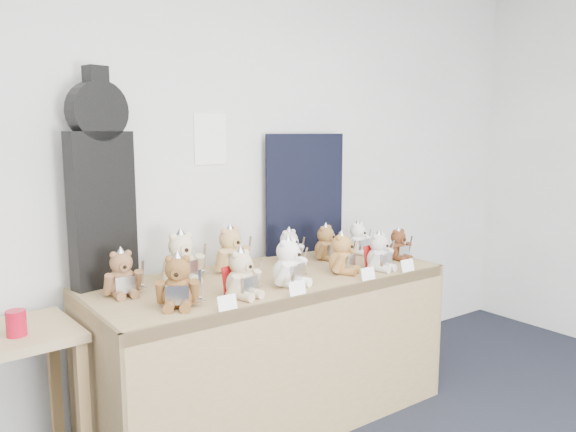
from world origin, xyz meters
TOP-DOWN VIEW (x-y plane):
  - room_shell at (0.25, 2.49)m, footprint 6.00×6.00m
  - display_table at (0.35, 1.95)m, footprint 1.99×0.83m
  - guitar_case at (-0.45, 2.37)m, footprint 0.35×0.17m
  - navy_board at (0.90, 2.41)m, footprint 0.58×0.07m
  - red_cup at (-0.93, 2.09)m, footprint 0.09×0.09m
  - teddy_front_far_left at (-0.29, 1.81)m, footprint 0.22×0.22m
  - teddy_front_left at (0.02, 1.77)m, footprint 0.22×0.20m
  - teddy_front_centre at (0.33, 1.81)m, footprint 0.24×0.22m
  - teddy_front_right at (0.73, 1.84)m, footprint 0.22×0.21m
  - teddy_front_far_right at (0.95, 1.77)m, footprint 0.21×0.18m
  - teddy_front_end at (1.24, 1.89)m, footprint 0.18×0.15m
  - teddy_back_left at (-0.10, 2.18)m, footprint 0.25×0.21m
  - teddy_back_centre_left at (0.23, 2.23)m, footprint 0.25×0.21m
  - teddy_back_centre_right at (0.60, 2.17)m, footprint 0.21×0.18m
  - teddy_back_right at (0.87, 2.16)m, footprint 0.21×0.19m
  - teddy_back_end at (1.15, 2.16)m, footprint 0.20×0.17m
  - teddy_back_far_left at (-0.44, 2.14)m, footprint 0.21×0.17m
  - entry_card_a at (-0.14, 1.64)m, footprint 0.10×0.02m
  - entry_card_b at (0.25, 1.64)m, footprint 0.10×0.02m
  - entry_card_c at (0.73, 1.64)m, footprint 0.09×0.02m
  - entry_card_d at (1.04, 1.64)m, footprint 0.10×0.02m

SIDE VIEW (x-z plane):
  - display_table at x=0.35m, z-range 0.24..1.06m
  - red_cup at x=-0.93m, z-range 0.74..0.86m
  - entry_card_c at x=0.73m, z-range 0.83..0.90m
  - entry_card_a at x=-0.14m, z-range 0.83..0.90m
  - entry_card_b at x=0.25m, z-range 0.83..0.90m
  - entry_card_d at x=1.04m, z-range 0.83..0.90m
  - teddy_front_end at x=1.24m, z-range 0.80..1.02m
  - teddy_back_end at x=1.15m, z-range 0.80..1.04m
  - teddy_front_far_right at x=0.95m, z-range 0.80..1.05m
  - teddy_back_centre_right at x=0.60m, z-range 0.80..1.05m
  - teddy_back_right at x=0.87m, z-range 0.80..1.05m
  - teddy_back_far_left at x=-0.44m, z-range 0.80..1.06m
  - teddy_front_right at x=0.73m, z-range 0.80..1.06m
  - teddy_front_left at x=0.02m, z-range 0.80..1.06m
  - teddy_front_far_left at x=-0.29m, z-range 0.80..1.07m
  - teddy_front_centre at x=0.33m, z-range 0.80..1.08m
  - teddy_back_centre_left at x=0.23m, z-range 0.80..1.09m
  - teddy_back_left at x=-0.10m, z-range 0.79..1.11m
  - navy_board at x=0.90m, z-range 0.83..1.61m
  - guitar_case at x=-0.45m, z-range 0.81..1.93m
  - room_shell at x=0.25m, z-range -1.42..4.58m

